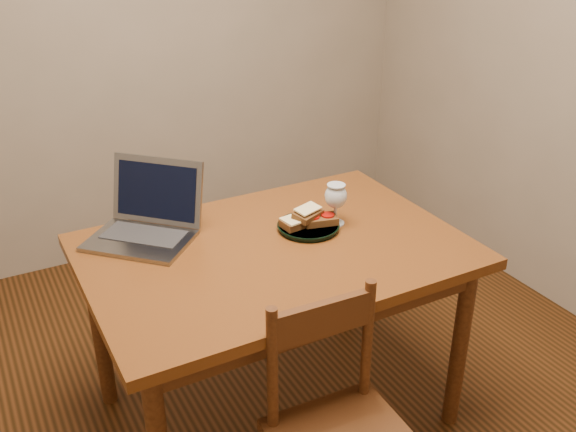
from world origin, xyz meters
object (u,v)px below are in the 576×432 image
table (275,268)px  laptop (148,217)px  plate (308,227)px  chair (341,425)px  milk_glass (336,204)px

table → laptop: laptop is taller
plate → laptop: bearing=154.8°
table → chair: (-0.09, -0.59, -0.20)m
plate → milk_glass: 0.13m
chair → milk_glass: size_ratio=2.62×
chair → laptop: 0.99m
plate → laptop: laptop is taller
plate → laptop: 0.58m
laptop → plate: bearing=19.6°
plate → milk_glass: size_ratio=1.43×
chair → plate: (0.26, 0.64, 0.29)m
table → milk_glass: bearing=10.2°
table → laptop: bearing=139.3°
laptop → milk_glass: bearing=22.9°
table → plate: bearing=19.1°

